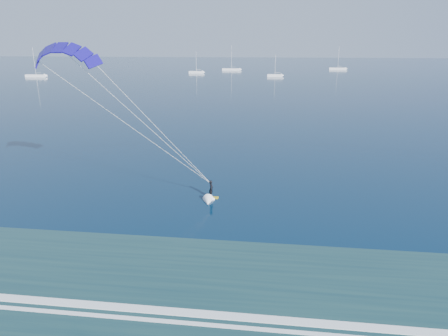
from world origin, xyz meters
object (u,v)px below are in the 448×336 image
at_px(sailboat_0, 36,76).
at_px(sailboat_1, 196,72).
at_px(sailboat_4, 338,68).
at_px(kitesurfer_rig, 142,121).
at_px(sailboat_2, 232,69).
at_px(sailboat_3, 275,75).

bearing_deg(sailboat_0, sailboat_1, 24.99).
height_order(sailboat_0, sailboat_4, sailboat_4).
bearing_deg(kitesurfer_rig, sailboat_2, 93.72).
xyz_separation_m(sailboat_0, sailboat_3, (112.61, 16.10, -0.02)).
distance_m(kitesurfer_rig, sailboat_1, 180.95).
relative_size(sailboat_1, sailboat_3, 1.06).
bearing_deg(sailboat_0, sailboat_2, 33.89).
distance_m(sailboat_1, sailboat_4, 89.06).
height_order(sailboat_0, sailboat_2, sailboat_2).
bearing_deg(sailboat_4, sailboat_0, -153.81).
bearing_deg(sailboat_2, sailboat_1, -122.35).
distance_m(sailboat_1, sailboat_2, 30.08).
bearing_deg(kitesurfer_rig, sailboat_1, 99.34).
distance_m(sailboat_2, sailboat_3, 49.49).
xyz_separation_m(kitesurfer_rig, sailboat_1, (-29.35, 178.38, -7.88)).
distance_m(sailboat_0, sailboat_4, 167.40).
xyz_separation_m(kitesurfer_rig, sailboat_0, (-100.37, 145.27, -7.86)).
bearing_deg(sailboat_4, sailboat_3, -123.05).
xyz_separation_m(sailboat_3, sailboat_4, (37.60, 57.79, 0.02)).
relative_size(sailboat_1, sailboat_2, 0.76).
bearing_deg(sailboat_0, kitesurfer_rig, -55.36).
distance_m(kitesurfer_rig, sailboat_0, 176.75).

